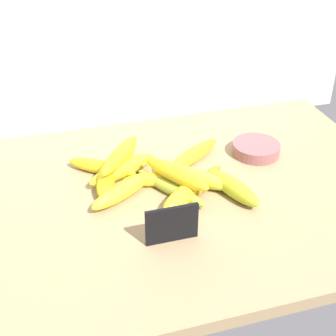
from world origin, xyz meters
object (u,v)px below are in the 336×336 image
(banana_1, at_px, (122,191))
(banana_12, at_px, (120,155))
(banana_3, at_px, (106,179))
(banana_10, at_px, (122,169))
(banana_11, at_px, (159,179))
(banana_2, at_px, (184,195))
(banana_9, at_px, (234,188))
(banana_0, at_px, (193,176))
(banana_5, at_px, (125,156))
(banana_4, at_px, (170,187))
(banana_6, at_px, (199,186))
(banana_7, at_px, (192,156))
(fruit_bowl, at_px, (256,149))
(chalkboard_sign, at_px, (172,225))
(banana_13, at_px, (176,174))
(banana_8, at_px, (102,167))

(banana_1, relative_size, banana_12, 0.98)
(banana_3, relative_size, banana_10, 0.81)
(banana_1, distance_m, banana_10, 0.09)
(banana_11, bearing_deg, banana_12, 141.84)
(banana_2, distance_m, banana_9, 0.12)
(banana_0, relative_size, banana_11, 1.17)
(banana_2, distance_m, banana_5, 0.23)
(banana_2, height_order, banana_3, same)
(banana_4, bearing_deg, banana_6, -14.90)
(banana_1, height_order, banana_12, banana_12)
(banana_2, distance_m, banana_4, 0.05)
(banana_3, relative_size, banana_5, 0.75)
(banana_7, bearing_deg, banana_2, -115.02)
(fruit_bowl, relative_size, banana_2, 0.78)
(banana_0, distance_m, banana_5, 0.20)
(banana_4, distance_m, banana_11, 0.04)
(banana_10, bearing_deg, banana_0, -26.11)
(banana_4, distance_m, banana_9, 0.15)
(banana_7, xyz_separation_m, banana_10, (-0.19, -0.02, 0.00))
(chalkboard_sign, relative_size, banana_3, 0.71)
(banana_9, bearing_deg, banana_11, 149.43)
(banana_5, distance_m, banana_13, 0.19)
(fruit_bowl, relative_size, banana_1, 0.68)
(fruit_bowl, xyz_separation_m, banana_3, (-0.41, -0.04, 0.01))
(banana_11, bearing_deg, banana_3, 166.80)
(banana_4, height_order, banana_5, banana_5)
(banana_8, bearing_deg, banana_13, -40.50)
(banana_6, height_order, banana_7, banana_7)
(banana_5, relative_size, banana_11, 1.19)
(banana_10, bearing_deg, banana_13, -43.26)
(banana_9, distance_m, banana_11, 0.18)
(banana_4, xyz_separation_m, banana_10, (-0.09, 0.10, 0.01))
(chalkboard_sign, relative_size, banana_11, 0.63)
(fruit_bowl, height_order, banana_7, banana_7)
(banana_4, xyz_separation_m, banana_5, (-0.07, 0.16, 0.00))
(chalkboard_sign, bearing_deg, banana_4, 74.55)
(chalkboard_sign, distance_m, banana_8, 0.30)
(chalkboard_sign, bearing_deg, fruit_bowl, 40.47)
(banana_3, bearing_deg, fruit_bowl, 5.49)
(banana_2, relative_size, banana_11, 0.91)
(fruit_bowl, xyz_separation_m, banana_6, (-0.20, -0.12, 0.00))
(banana_4, height_order, banana_13, banana_13)
(banana_1, distance_m, banana_7, 0.23)
(banana_12, relative_size, banana_13, 1.00)
(chalkboard_sign, relative_size, banana_13, 0.59)
(fruit_bowl, relative_size, banana_5, 0.60)
(banana_0, distance_m, banana_12, 0.18)
(banana_6, bearing_deg, chalkboard_sign, -127.57)
(banana_4, distance_m, banana_7, 0.15)
(banana_2, height_order, banana_5, banana_2)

